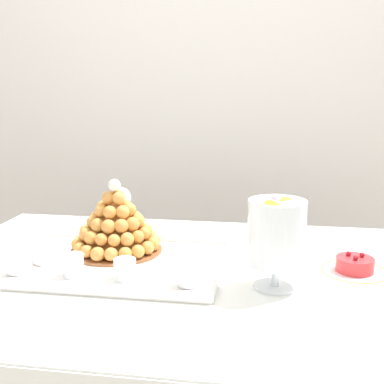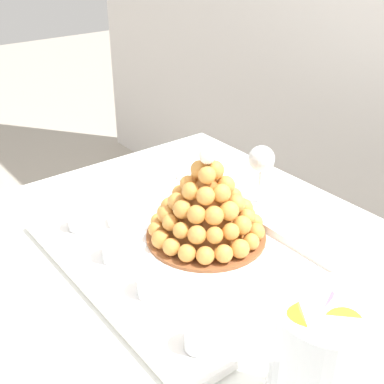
# 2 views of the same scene
# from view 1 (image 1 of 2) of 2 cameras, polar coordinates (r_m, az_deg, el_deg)

# --- Properties ---
(backdrop_wall) EXTENTS (4.80, 0.10, 2.50)m
(backdrop_wall) POSITION_cam_1_polar(r_m,az_deg,el_deg) (2.42, 2.74, 11.99)
(backdrop_wall) COLOR silver
(backdrop_wall) RESTS_ON ground_plane
(buffet_table) EXTENTS (1.39, 1.02, 0.76)m
(buffet_table) POSITION_cam_1_polar(r_m,az_deg,el_deg) (1.41, -2.84, -13.01)
(buffet_table) COLOR brown
(buffet_table) RESTS_ON ground_plane
(serving_tray) EXTENTS (0.62, 0.44, 0.02)m
(serving_tray) POSITION_cam_1_polar(r_m,az_deg,el_deg) (1.41, -9.11, -8.14)
(serving_tray) COLOR white
(serving_tray) RESTS_ON buffet_table
(croquembouche) EXTENTS (0.27, 0.27, 0.22)m
(croquembouche) POSITION_cam_1_polar(r_m,az_deg,el_deg) (1.48, -8.85, -3.81)
(croquembouche) COLOR brown
(croquembouche) RESTS_ON serving_tray
(dessert_cup_left) EXTENTS (0.05, 0.05, 0.05)m
(dessert_cup_left) POSITION_cam_1_polar(r_m,az_deg,el_deg) (1.39, -19.78, -7.96)
(dessert_cup_left) COLOR silver
(dessert_cup_left) RESTS_ON serving_tray
(dessert_cup_mid_left) EXTENTS (0.06, 0.06, 0.06)m
(dessert_cup_mid_left) POSITION_cam_1_polar(r_m,az_deg,el_deg) (1.33, -13.64, -8.34)
(dessert_cup_mid_left) COLOR silver
(dessert_cup_mid_left) RESTS_ON serving_tray
(dessert_cup_centre) EXTENTS (0.06, 0.06, 0.05)m
(dessert_cup_centre) POSITION_cam_1_polar(r_m,az_deg,el_deg) (1.28, -7.80, -8.95)
(dessert_cup_centre) COLOR silver
(dessert_cup_centre) RESTS_ON serving_tray
(dessert_cup_mid_right) EXTENTS (0.05, 0.05, 0.06)m
(dessert_cup_mid_right) POSITION_cam_1_polar(r_m,az_deg,el_deg) (1.23, -0.53, -9.67)
(dessert_cup_mid_right) COLOR silver
(dessert_cup_mid_right) RESTS_ON serving_tray
(creme_brulee_ramekin) EXTENTS (0.08, 0.08, 0.02)m
(creme_brulee_ramekin) POSITION_cam_1_polar(r_m,az_deg,el_deg) (1.46, -16.34, -7.26)
(creme_brulee_ramekin) COLOR white
(creme_brulee_ramekin) RESTS_ON serving_tray
(macaron_goblet) EXTENTS (0.14, 0.14, 0.24)m
(macaron_goblet) POSITION_cam_1_polar(r_m,az_deg,el_deg) (1.22, 9.78, -4.77)
(macaron_goblet) COLOR white
(macaron_goblet) RESTS_ON buffet_table
(fruit_tart_plate) EXTENTS (0.18, 0.18, 0.06)m
(fruit_tart_plate) POSITION_cam_1_polar(r_m,az_deg,el_deg) (1.40, 18.37, -8.34)
(fruit_tart_plate) COLOR white
(fruit_tart_plate) RESTS_ON buffet_table
(wine_glass) EXTENTS (0.07, 0.07, 0.16)m
(wine_glass) POSITION_cam_1_polar(r_m,az_deg,el_deg) (1.68, -8.22, -0.82)
(wine_glass) COLOR silver
(wine_glass) RESTS_ON buffet_table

